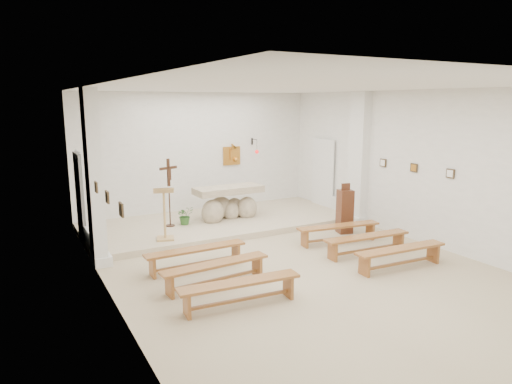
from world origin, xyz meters
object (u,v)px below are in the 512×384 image
bench_right_front (339,229)px  bench_left_second (216,269)px  bench_left_third (240,287)px  bench_right_second (367,240)px  bench_right_third (401,253)px  altar (228,205)px  bench_left_front (196,253)px  donation_pedestal (345,211)px  crucifix_stand (169,188)px  lectern (164,213)px

bench_right_front → bench_left_second: same height
bench_left_third → bench_left_second: bearing=94.6°
bench_right_front → bench_right_second: (0.00, -0.95, 0.00)m
bench_right_second → bench_right_third: bearing=-86.2°
altar → bench_left_front: bearing=-127.2°
donation_pedestal → bench_right_front: (-0.67, -0.60, -0.23)m
altar → bench_left_front: (-2.01, -2.79, -0.19)m
bench_right_second → bench_right_third: same height
bench_left_front → bench_left_second: bearing=-90.8°
crucifix_stand → bench_left_front: crucifix_stand is taller
altar → bench_left_front: size_ratio=0.91×
lectern → bench_left_third: bearing=-72.4°
lectern → bench_left_third: size_ratio=0.61×
bench_right_second → bench_right_third: size_ratio=1.00×
crucifix_stand → donation_pedestal: (3.80, -2.16, -0.58)m
altar → bench_right_third: altar is taller
altar → bench_right_second: size_ratio=0.91×
donation_pedestal → bench_left_front: 4.24m
bench_right_second → bench_left_third: (-3.53, -0.95, 0.00)m
altar → crucifix_stand: 1.74m
donation_pedestal → bench_left_front: donation_pedestal is taller
bench_right_front → bench_left_third: (-3.53, -1.91, 0.00)m
altar → bench_right_front: size_ratio=0.90×
bench_right_second → bench_left_second: bearing=-176.2°
bench_left_third → bench_right_third: same height
donation_pedestal → bench_right_third: donation_pedestal is taller
lectern → crucifix_stand: (0.47, 1.05, 0.37)m
altar → bench_left_second: bearing=-119.7°
bench_right_third → altar: bearing=111.4°
bench_left_second → bench_right_second: bearing=-3.9°
bench_left_third → bench_right_third: bearing=4.6°
bench_left_front → bench_left_third: (-0.00, -1.91, 0.00)m
crucifix_stand → bench_left_front: size_ratio=0.84×
lectern → altar: bearing=43.9°
bench_right_third → lectern: bearing=138.4°
bench_right_second → bench_left_third: bearing=-161.1°
bench_right_third → bench_left_front: bearing=155.1°
bench_right_front → bench_left_third: bearing=-143.7°
crucifix_stand → bench_right_third: crucifix_stand is taller
bench_right_front → bench_left_second: (-3.53, -0.95, 0.00)m
bench_left_front → bench_right_front: same height
crucifix_stand → bench_right_third: size_ratio=0.84×
bench_right_front → bench_left_front: bearing=-172.1°
lectern → bench_left_front: bearing=-71.1°
bench_right_front → bench_left_third: same height
altar → bench_right_second: bearing=-69.4°
bench_left_second → lectern: bearing=87.7°
altar → bench_left_third: bearing=-114.6°
bench_left_second → bench_right_third: (3.53, -0.95, 0.00)m
lectern → bench_left_front: 1.77m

